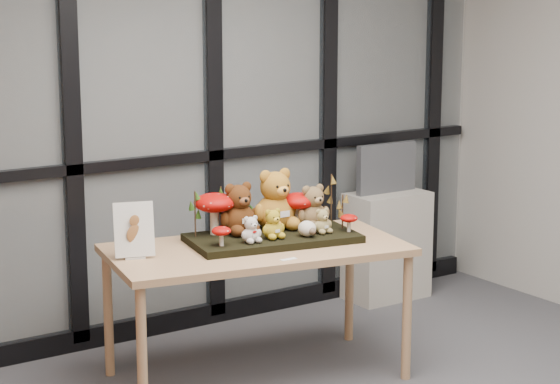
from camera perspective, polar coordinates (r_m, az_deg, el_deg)
room_shell at (r=3.77m, az=9.10°, el=5.87°), size 5.00×5.00×5.00m
glass_partition at (r=5.85m, az=-7.62°, el=5.24°), size 4.90×0.06×2.78m
display_table at (r=5.29m, az=-1.33°, el=-3.77°), size 1.65×1.03×0.72m
diorama_tray at (r=5.36m, az=-0.42°, el=-2.61°), size 0.95×0.59×0.04m
bear_pooh_yellow at (r=5.44m, az=-0.29°, el=-0.23°), size 0.32×0.30×0.36m
bear_brown_medium at (r=5.36m, az=-2.36°, el=-0.76°), size 0.26×0.25×0.30m
bear_tan_back at (r=5.48m, az=1.86°, el=-0.68°), size 0.23×0.21×0.26m
bear_small_yellow at (r=5.26m, az=-0.41°, el=-1.70°), size 0.15×0.14×0.17m
bear_white_bow at (r=5.18m, az=-1.66°, el=-2.03°), size 0.13×0.13×0.15m
bear_beige_small at (r=5.38m, az=2.39°, el=-1.55°), size 0.13×0.12×0.15m
plush_cream_hedgehog at (r=5.31m, az=1.54°, el=-2.03°), size 0.08×0.08×0.09m
mushroom_back_left at (r=5.35m, az=-3.70°, el=-1.11°), size 0.22×0.22×0.24m
mushroom_back_right at (r=5.50m, az=1.03°, el=-0.92°), size 0.19×0.19×0.21m
mushroom_front_left at (r=5.12m, az=-3.32°, el=-2.44°), size 0.10×0.10×0.11m
mushroom_front_right at (r=5.42m, az=3.90°, el=-1.70°), size 0.09×0.09×0.10m
sprig_green_far_left at (r=5.30m, az=-4.80°, el=-1.25°), size 0.05×0.05×0.24m
sprig_green_mid_left at (r=5.39m, az=-3.33°, el=-0.98°), size 0.05×0.05×0.25m
sprig_dry_far_right at (r=5.56m, az=2.90°, el=-0.41°), size 0.05×0.05×0.28m
sprig_dry_mid_right at (r=5.48m, az=3.54°, el=-1.11°), size 0.05×0.05×0.19m
sprig_green_centre at (r=5.47m, az=-1.75°, el=-1.24°), size 0.05×0.05×0.16m
sign_holder at (r=5.06m, az=-8.20°, el=-2.28°), size 0.21×0.12×0.28m
label_card at (r=5.01m, az=0.48°, el=-3.81°), size 0.09×0.03×0.00m
cabinet at (r=6.77m, az=6.02°, el=-3.01°), size 0.54×0.31×0.71m
monitor at (r=6.67m, az=6.01°, el=1.35°), size 0.46×0.05×0.33m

